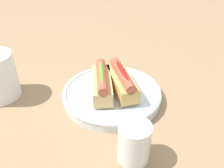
{
  "coord_description": "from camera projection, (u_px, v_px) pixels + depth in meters",
  "views": [
    {
      "loc": [
        -0.55,
        0.14,
        0.42
      ],
      "look_at": [
        -0.02,
        0.01,
        0.05
      ],
      "focal_mm": 39.44,
      "sensor_mm": 36.0,
      "label": 1
    }
  ],
  "objects": [
    {
      "name": "serving_bowl",
      "position": [
        112.0,
        94.0,
        0.69
      ],
      "size": [
        0.27,
        0.27,
        0.03
      ],
      "color": "silver",
      "rests_on": "ground_plane"
    },
    {
      "name": "ground_plane",
      "position": [
        114.0,
        94.0,
        0.71
      ],
      "size": [
        2.4,
        2.4,
        0.0
      ],
      "primitive_type": "plane",
      "color": "#9E7A56"
    },
    {
      "name": "water_glass",
      "position": [
        134.0,
        144.0,
        0.5
      ],
      "size": [
        0.07,
        0.07,
        0.09
      ],
      "color": "white",
      "rests_on": "ground_plane"
    },
    {
      "name": "hotdog_back",
      "position": [
        102.0,
        82.0,
        0.66
      ],
      "size": [
        0.16,
        0.07,
        0.06
      ],
      "color": "#DBB270",
      "rests_on": "serving_bowl"
    },
    {
      "name": "hotdog_front",
      "position": [
        122.0,
        81.0,
        0.67
      ],
      "size": [
        0.15,
        0.05,
        0.06
      ],
      "color": "tan",
      "rests_on": "serving_bowl"
    }
  ]
}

